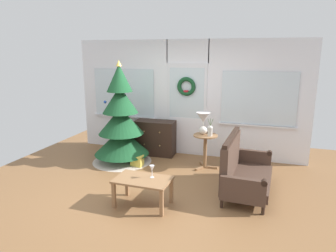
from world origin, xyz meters
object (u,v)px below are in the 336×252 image
(table_lamp, at_px, (203,120))
(flower_vase, at_px, (210,130))
(dresser_cabinet, at_px, (155,138))
(wine_glass, at_px, (152,169))
(christmas_tree, at_px, (121,125))
(coffee_table, at_px, (143,183))
(side_table, at_px, (205,144))
(gift_box, at_px, (137,161))
(settee_sofa, at_px, (242,170))

(table_lamp, xyz_separation_m, flower_vase, (0.16, -0.10, -0.17))
(dresser_cabinet, distance_m, table_lamp, 1.40)
(dresser_cabinet, relative_size, wine_glass, 4.69)
(flower_vase, distance_m, wine_glass, 1.80)
(christmas_tree, bearing_deg, coffee_table, -54.72)
(side_table, distance_m, table_lamp, 0.49)
(table_lamp, relative_size, coffee_table, 0.52)
(side_table, xyz_separation_m, table_lamp, (-0.06, 0.04, 0.48))
(christmas_tree, relative_size, gift_box, 9.47)
(settee_sofa, bearing_deg, gift_box, 165.99)
(settee_sofa, distance_m, table_lamp, 1.39)
(christmas_tree, bearing_deg, side_table, 5.73)
(settee_sofa, bearing_deg, dresser_cabinet, 146.22)
(dresser_cabinet, xyz_separation_m, side_table, (1.25, -0.49, 0.10))
(settee_sofa, height_order, side_table, settee_sofa)
(dresser_cabinet, xyz_separation_m, wine_glass, (0.78, -2.23, 0.18))
(table_lamp, relative_size, flower_vase, 1.26)
(side_table, bearing_deg, christmas_tree, -174.27)
(dresser_cabinet, height_order, side_table, dresser_cabinet)
(dresser_cabinet, height_order, flower_vase, flower_vase)
(table_lamp, bearing_deg, gift_box, -162.89)
(settee_sofa, bearing_deg, coffee_table, -145.22)
(gift_box, bearing_deg, flower_vase, 11.50)
(wine_glass, bearing_deg, settee_sofa, 34.53)
(side_table, bearing_deg, dresser_cabinet, 158.75)
(table_lamp, height_order, gift_box, table_lamp)
(settee_sofa, relative_size, wine_glass, 7.70)
(flower_vase, bearing_deg, table_lamp, 147.99)
(coffee_table, bearing_deg, christmas_tree, 125.28)
(christmas_tree, bearing_deg, settee_sofa, -15.43)
(christmas_tree, relative_size, coffee_table, 2.50)
(table_lamp, bearing_deg, christmas_tree, -172.73)
(settee_sofa, height_order, flower_vase, flower_vase)
(table_lamp, bearing_deg, wine_glass, -102.84)
(table_lamp, height_order, flower_vase, table_lamp)
(wine_glass, bearing_deg, flower_vase, 71.42)
(table_lamp, height_order, coffee_table, table_lamp)
(settee_sofa, distance_m, gift_box, 2.20)
(settee_sofa, bearing_deg, christmas_tree, 164.57)
(side_table, distance_m, gift_box, 1.43)
(dresser_cabinet, bearing_deg, flower_vase, -22.02)
(dresser_cabinet, bearing_deg, settee_sofa, -33.78)
(christmas_tree, distance_m, table_lamp, 1.72)
(dresser_cabinet, height_order, settee_sofa, settee_sofa)
(christmas_tree, height_order, coffee_table, christmas_tree)
(wine_glass, bearing_deg, gift_box, 121.69)
(coffee_table, bearing_deg, dresser_cabinet, 106.03)
(settee_sofa, relative_size, side_table, 2.19)
(christmas_tree, xyz_separation_m, flower_vase, (1.86, 0.12, 0.01))
(side_table, bearing_deg, flower_vase, -30.96)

